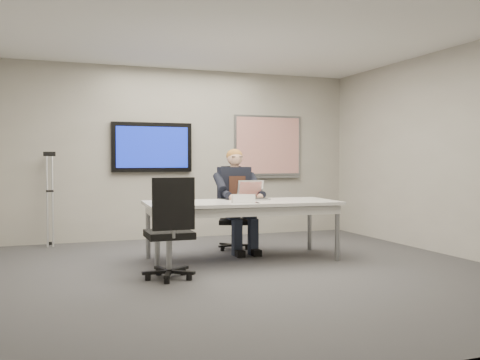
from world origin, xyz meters
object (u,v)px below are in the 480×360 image
object	(u,v)px
conference_table	(242,208)
seated_person	(239,210)
office_chair_near	(170,248)
office_chair_far	(234,229)
laptop	(253,195)

from	to	relation	value
conference_table	seated_person	distance (m)	0.59
office_chair_near	office_chair_far	bearing A→B (deg)	-127.68
conference_table	office_chair_far	bearing A→B (deg)	81.11
office_chair_near	seated_person	bearing A→B (deg)	-132.00
conference_table	seated_person	size ratio (longest dim) A/B	1.74
seated_person	conference_table	bearing A→B (deg)	-99.94
office_chair_far	office_chair_near	world-z (taller)	office_chair_near
office_chair_far	laptop	size ratio (longest dim) A/B	2.53
office_chair_far	office_chair_near	xyz separation A→B (m)	(-1.31, -1.65, 0.06)
conference_table	office_chair_near	world-z (taller)	office_chair_near
office_chair_far	seated_person	distance (m)	0.39
seated_person	office_chair_far	bearing A→B (deg)	92.94
seated_person	laptop	xyz separation A→B (m)	(0.08, -0.34, 0.24)
conference_table	office_chair_far	distance (m)	0.92
office_chair_far	seated_person	size ratio (longest dim) A/B	0.64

